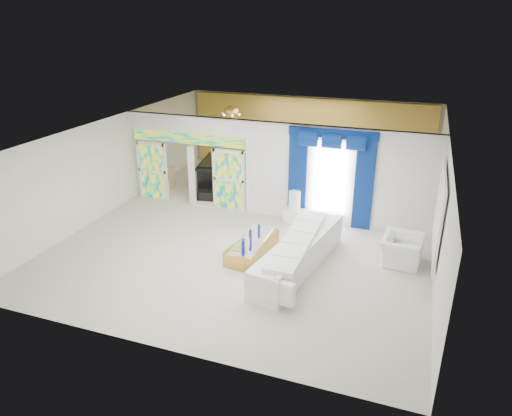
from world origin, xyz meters
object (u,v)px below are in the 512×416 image
at_px(console_table, 303,217).
at_px(armchair, 401,250).
at_px(white_sofa, 298,255).
at_px(coffee_table, 252,247).
at_px(grand_piano, 223,172).

height_order(console_table, armchair, armchair).
relative_size(white_sofa, coffee_table, 2.05).
bearing_deg(armchair, grand_piano, 65.35).
xyz_separation_m(white_sofa, armchair, (2.43, 1.21, -0.01)).
height_order(coffee_table, console_table, coffee_table).
relative_size(white_sofa, armchair, 3.53).
bearing_deg(console_table, armchair, -27.72).
bearing_deg(grand_piano, white_sofa, -61.24).
bearing_deg(coffee_table, armchair, 13.48).
bearing_deg(white_sofa, coffee_table, 177.34).
xyz_separation_m(white_sofa, coffee_table, (-1.35, 0.30, -0.16)).
relative_size(coffee_table, console_table, 1.55).
distance_m(coffee_table, console_table, 2.60).
relative_size(console_table, armchair, 1.12).
distance_m(white_sofa, console_table, 2.85).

